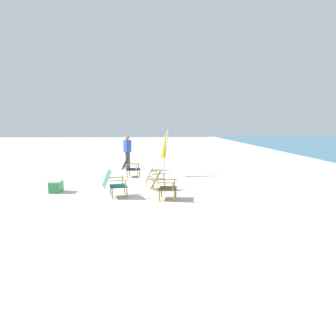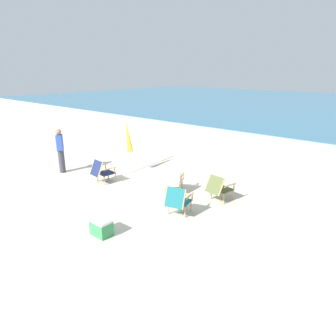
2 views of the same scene
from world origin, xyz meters
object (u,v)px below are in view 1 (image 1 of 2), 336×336
beach_chair_front_right (162,185)px  beach_chair_far_center (130,167)px  beach_chair_back_left (151,176)px  beach_chair_front_left (113,183)px  person_near_chairs (128,152)px  umbrella_furled_yellow (165,145)px  cooler_box (56,186)px

beach_chair_front_right → beach_chair_far_center: size_ratio=1.02×
beach_chair_back_left → beach_chair_front_left: 1.58m
beach_chair_front_left → beach_chair_front_right: (0.34, 1.47, -0.00)m
beach_chair_far_center → person_near_chairs: (-2.03, -0.28, 0.41)m
beach_chair_front_left → beach_chair_front_right: 1.50m
beach_chair_back_left → umbrella_furled_yellow: bearing=168.7°
beach_chair_far_center → cooler_box: (2.73, -2.11, -0.23)m
person_near_chairs → cooler_box: 5.14m
beach_chair_back_left → beach_chair_far_center: 2.50m
beach_chair_back_left → beach_chair_far_center: (-2.32, -0.94, 0.01)m
beach_chair_far_center → cooler_box: beach_chair_far_center is taller
beach_chair_front_right → umbrella_furled_yellow: umbrella_furled_yellow is taller
beach_chair_front_left → beach_chair_far_center: (-3.43, 0.18, -0.00)m
beach_chair_back_left → beach_chair_far_center: beach_chair_far_center is taller
beach_chair_far_center → beach_chair_front_left: bearing=-3.0°
beach_chair_front_right → person_near_chairs: size_ratio=0.50×
beach_chair_front_left → beach_chair_front_right: size_ratio=1.02×
beach_chair_front_right → beach_chair_back_left: bearing=-166.5°
beach_chair_back_left → beach_chair_front_left: (1.11, -1.12, 0.01)m
umbrella_furled_yellow → cooler_box: size_ratio=4.13×
beach_chair_back_left → beach_chair_front_right: size_ratio=1.16×
beach_chair_front_left → cooler_box: size_ratio=1.70×
beach_chair_back_left → beach_chair_front_right: beach_chair_front_right is taller
umbrella_furled_yellow → person_near_chairs: bearing=-135.7°
beach_chair_front_left → person_near_chairs: (-5.46, -0.10, 0.41)m
cooler_box → beach_chair_back_left: bearing=97.8°
beach_chair_front_left → umbrella_furled_yellow: umbrella_furled_yellow is taller
beach_chair_far_center → cooler_box: bearing=-37.6°
umbrella_furled_yellow → beach_chair_far_center: bearing=-80.0°
umbrella_furled_yellow → cooler_box: 4.78m
cooler_box → beach_chair_front_right: bearing=73.1°
beach_chair_back_left → beach_chair_front_right: bearing=13.5°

